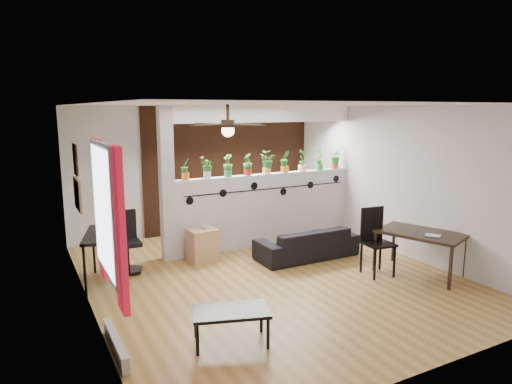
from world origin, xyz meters
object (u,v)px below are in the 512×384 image
(potted_plant_3, at_px, (248,164))
(potted_plant_7, at_px, (319,158))
(cube_shelf, at_px, (202,245))
(coffee_table, at_px, (231,314))
(cup, at_px, (204,226))
(potted_plant_5, at_px, (285,161))
(sofa, at_px, (307,243))
(folding_chair, at_px, (375,235))
(dining_table, at_px, (421,236))
(office_chair, at_px, (126,246))
(potted_plant_0, at_px, (185,168))
(potted_plant_8, at_px, (335,158))
(potted_plant_2, at_px, (228,165))
(potted_plant_6, at_px, (302,159))
(potted_plant_1, at_px, (207,167))
(potted_plant_4, at_px, (267,162))
(ceiling_fan, at_px, (228,126))
(computer_desk, at_px, (105,238))

(potted_plant_3, height_order, potted_plant_7, potted_plant_7)
(cube_shelf, height_order, coffee_table, cube_shelf)
(cup, height_order, coffee_table, cup)
(potted_plant_5, bearing_deg, cup, -169.20)
(sofa, bearing_deg, coffee_table, 40.85)
(folding_chair, bearing_deg, dining_table, -32.60)
(sofa, height_order, coffee_table, sofa)
(office_chair, height_order, folding_chair, folding_chair)
(folding_chair, bearing_deg, cube_shelf, 139.86)
(potted_plant_0, height_order, cup, potted_plant_0)
(cup, height_order, folding_chair, folding_chair)
(potted_plant_5, relative_size, potted_plant_8, 1.03)
(potted_plant_2, xyz_separation_m, potted_plant_7, (1.97, 0.00, 0.02))
(potted_plant_8, height_order, dining_table, potted_plant_8)
(potted_plant_5, xyz_separation_m, potted_plant_7, (0.79, 0.00, 0.01))
(potted_plant_6, height_order, cup, potted_plant_6)
(office_chair, distance_m, folding_chair, 3.89)
(potted_plant_1, bearing_deg, cube_shelf, -126.67)
(cube_shelf, height_order, folding_chair, folding_chair)
(potted_plant_2, xyz_separation_m, potted_plant_4, (0.79, 0.00, 0.01))
(potted_plant_4, bearing_deg, sofa, -77.68)
(potted_plant_4, bearing_deg, potted_plant_7, 0.00)
(potted_plant_7, xyz_separation_m, dining_table, (0.12, -2.53, -0.97))
(potted_plant_3, relative_size, coffee_table, 0.43)
(potted_plant_4, bearing_deg, cup, -166.24)
(potted_plant_6, height_order, potted_plant_7, potted_plant_7)
(potted_plant_1, relative_size, office_chair, 0.39)
(potted_plant_4, relative_size, dining_table, 0.30)
(potted_plant_7, height_order, folding_chair, potted_plant_7)
(ceiling_fan, distance_m, potted_plant_6, 3.08)
(potted_plant_6, distance_m, office_chair, 3.67)
(potted_plant_1, bearing_deg, sofa, -36.14)
(potted_plant_0, bearing_deg, potted_plant_6, 0.00)
(potted_plant_3, relative_size, potted_plant_8, 0.98)
(cup, height_order, computer_desk, computer_desk)
(cup, bearing_deg, potted_plant_1, 59.14)
(ceiling_fan, distance_m, potted_plant_0, 1.96)
(potted_plant_7, distance_m, coffee_table, 4.74)
(potted_plant_0, bearing_deg, computer_desk, -156.29)
(potted_plant_5, height_order, folding_chair, potted_plant_5)
(potted_plant_2, bearing_deg, potted_plant_1, 180.00)
(potted_plant_5, distance_m, sofa, 1.69)
(potted_plant_4, xyz_separation_m, sofa, (0.22, -1.03, -1.33))
(potted_plant_7, bearing_deg, dining_table, -87.33)
(sofa, bearing_deg, potted_plant_0, -29.54)
(potted_plant_2, relative_size, potted_plant_3, 1.00)
(ceiling_fan, height_order, potted_plant_8, ceiling_fan)
(potted_plant_0, height_order, folding_chair, potted_plant_0)
(ceiling_fan, xyz_separation_m, potted_plant_0, (0.02, 1.80, -0.77))
(potted_plant_0, relative_size, office_chair, 0.39)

